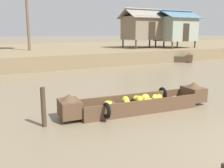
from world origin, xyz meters
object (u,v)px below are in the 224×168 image
(stilt_house_left, at_px, (144,27))
(stilt_house_mid_left, at_px, (176,28))
(fishing_skiff_distant, at_px, (169,58))
(mooring_post, at_px, (43,107))
(banana_boat, at_px, (138,102))

(stilt_house_left, xyz_separation_m, stilt_house_mid_left, (3.17, -1.43, -0.11))
(stilt_house_left, bearing_deg, fishing_skiff_distant, -87.76)
(stilt_house_left, xyz_separation_m, mooring_post, (-14.53, -15.38, -2.62))
(fishing_skiff_distant, xyz_separation_m, stilt_house_mid_left, (3.01, 2.58, 2.78))
(fishing_skiff_distant, relative_size, stilt_house_left, 0.82)
(banana_boat, relative_size, stilt_house_mid_left, 1.32)
(fishing_skiff_distant, height_order, stilt_house_mid_left, stilt_house_mid_left)
(stilt_house_mid_left, bearing_deg, stilt_house_left, 155.68)
(stilt_house_left, relative_size, mooring_post, 3.89)
(fishing_skiff_distant, distance_m, stilt_house_left, 4.95)
(banana_boat, bearing_deg, stilt_house_left, 54.02)
(stilt_house_mid_left, bearing_deg, fishing_skiff_distant, -139.38)
(mooring_post, bearing_deg, stilt_house_left, 46.63)
(fishing_skiff_distant, height_order, mooring_post, mooring_post)
(banana_boat, bearing_deg, mooring_post, 179.31)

